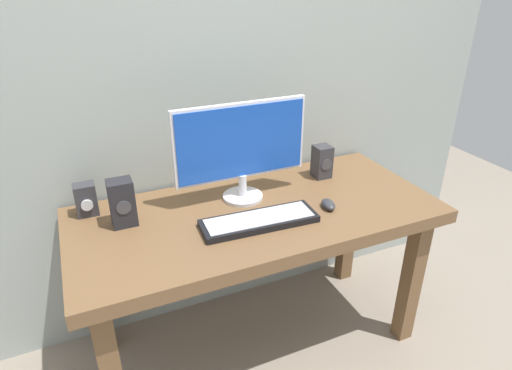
% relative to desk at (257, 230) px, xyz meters
% --- Properties ---
extents(ground_plane, '(6.00, 6.00, 0.00)m').
position_rel_desk_xyz_m(ground_plane, '(0.00, 0.00, -0.66)').
color(ground_plane, gray).
extents(wall_back, '(3.04, 0.04, 3.00)m').
position_rel_desk_xyz_m(wall_back, '(0.00, 0.40, 0.84)').
color(wall_back, '#9EA8A3').
rests_on(wall_back, ground_plane).
extents(desk, '(1.58, 0.72, 0.77)m').
position_rel_desk_xyz_m(desk, '(0.00, 0.00, 0.00)').
color(desk, brown).
rests_on(desk, ground_plane).
extents(monitor, '(0.60, 0.18, 0.44)m').
position_rel_desk_xyz_m(monitor, '(-0.02, 0.13, 0.35)').
color(monitor, silver).
rests_on(monitor, desk).
extents(keyboard_primary, '(0.49, 0.18, 0.03)m').
position_rel_desk_xyz_m(keyboard_primary, '(-0.04, -0.11, 0.12)').
color(keyboard_primary, black).
rests_on(keyboard_primary, desk).
extents(mouse, '(0.07, 0.10, 0.04)m').
position_rel_desk_xyz_m(mouse, '(0.29, -0.11, 0.12)').
color(mouse, '#333338').
rests_on(mouse, desk).
extents(speaker_right, '(0.08, 0.09, 0.16)m').
position_rel_desk_xyz_m(speaker_right, '(0.43, 0.18, 0.18)').
color(speaker_right, '#333338').
rests_on(speaker_right, desk).
extents(speaker_left, '(0.10, 0.09, 0.20)m').
position_rel_desk_xyz_m(speaker_left, '(-0.54, 0.11, 0.20)').
color(speaker_left, '#232328').
rests_on(speaker_left, desk).
extents(audio_controller, '(0.09, 0.08, 0.14)m').
position_rel_desk_xyz_m(audio_controller, '(-0.67, 0.25, 0.17)').
color(audio_controller, '#333338').
rests_on(audio_controller, desk).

